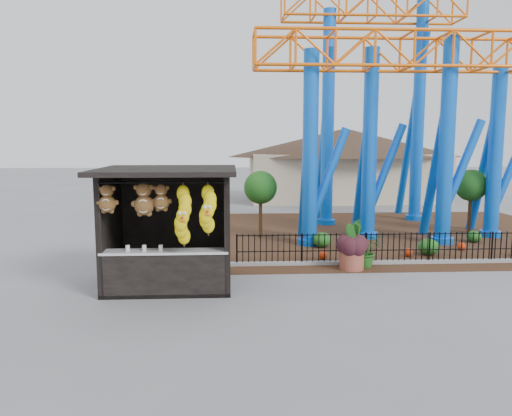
{
  "coord_description": "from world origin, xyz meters",
  "views": [
    {
      "loc": [
        -1.4,
        -11.9,
        3.82
      ],
      "look_at": [
        -0.69,
        1.5,
        2.0
      ],
      "focal_mm": 35.0,
      "sensor_mm": 36.0,
      "label": 1
    }
  ],
  "objects_px": {
    "prize_booth": "(169,230)",
    "potted_plant": "(366,251)",
    "roller_coaster": "(392,74)",
    "terracotta_planter": "(352,259)"
  },
  "relations": [
    {
      "from": "terracotta_planter",
      "to": "potted_plant",
      "type": "height_order",
      "value": "potted_plant"
    },
    {
      "from": "prize_booth",
      "to": "potted_plant",
      "type": "distance_m",
      "value": 6.06
    },
    {
      "from": "roller_coaster",
      "to": "potted_plant",
      "type": "xyz_separation_m",
      "value": [
        -2.41,
        -5.53,
        -5.94
      ]
    },
    {
      "from": "prize_booth",
      "to": "terracotta_planter",
      "type": "bearing_deg",
      "value": 16.11
    },
    {
      "from": "roller_coaster",
      "to": "potted_plant",
      "type": "distance_m",
      "value": 8.47
    },
    {
      "from": "terracotta_planter",
      "to": "roller_coaster",
      "type": "bearing_deg",
      "value": 63.41
    },
    {
      "from": "potted_plant",
      "to": "terracotta_planter",
      "type": "bearing_deg",
      "value": -164.26
    },
    {
      "from": "roller_coaster",
      "to": "terracotta_planter",
      "type": "distance_m",
      "value": 8.93
    },
    {
      "from": "prize_booth",
      "to": "potted_plant",
      "type": "relative_size",
      "value": 3.49
    },
    {
      "from": "potted_plant",
      "to": "roller_coaster",
      "type": "bearing_deg",
      "value": 52.27
    }
  ]
}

